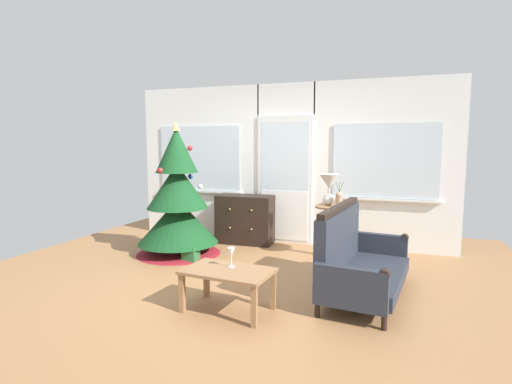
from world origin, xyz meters
TOP-DOWN VIEW (x-y plane):
  - ground_plane at (0.00, 0.00)m, footprint 6.76×6.76m
  - back_wall_with_door at (0.00, 2.08)m, footprint 5.20×0.14m
  - christmas_tree at (-1.27, 0.86)m, footprint 1.22×1.22m
  - dresser_cabinet at (-0.59, 1.79)m, footprint 0.92×0.48m
  - settee_sofa at (1.35, 0.10)m, footprint 0.87×1.64m
  - side_table at (0.87, 1.43)m, footprint 0.50×0.48m
  - table_lamp at (0.81, 1.47)m, footprint 0.28×0.28m
  - flower_vase at (0.97, 1.37)m, footprint 0.11×0.10m
  - coffee_table at (0.24, -0.76)m, footprint 0.88×0.59m
  - wine_glass at (0.24, -0.67)m, footprint 0.08×0.08m
  - gift_box at (-0.92, 0.59)m, footprint 0.20×0.18m

SIDE VIEW (x-z plane):
  - ground_plane at x=0.00m, z-range 0.00..0.00m
  - gift_box at x=-0.92m, z-range 0.00..0.20m
  - coffee_table at x=0.24m, z-range 0.14..0.55m
  - settee_sofa at x=1.35m, z-range -0.10..0.86m
  - dresser_cabinet at x=-0.59m, z-range 0.00..0.78m
  - side_table at x=0.87m, z-range 0.15..0.89m
  - wine_glass at x=0.24m, z-range 0.45..0.65m
  - christmas_tree at x=-1.27m, z-range -0.22..1.69m
  - flower_vase at x=0.97m, z-range 0.68..1.03m
  - table_lamp at x=0.81m, z-range 0.80..1.24m
  - back_wall_with_door at x=0.00m, z-range 0.00..2.55m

